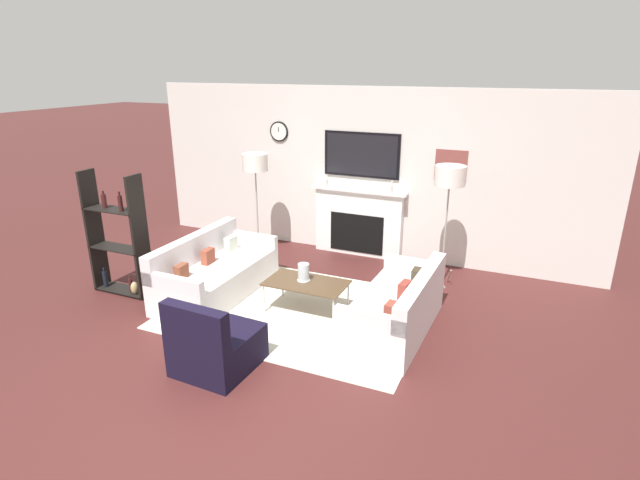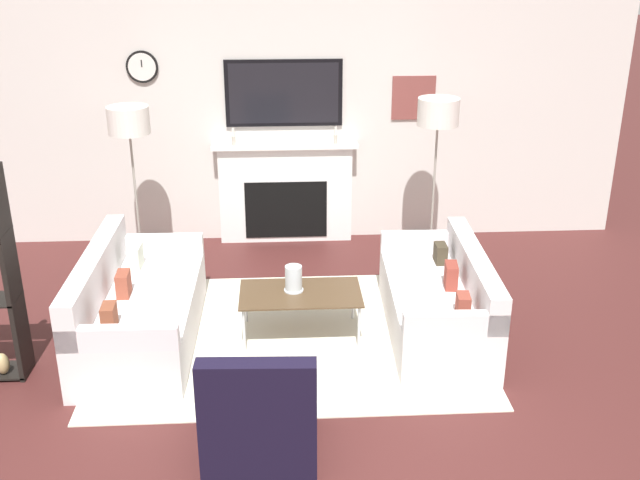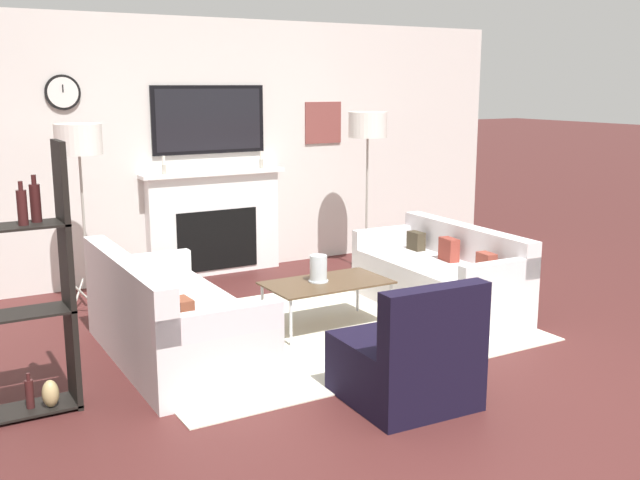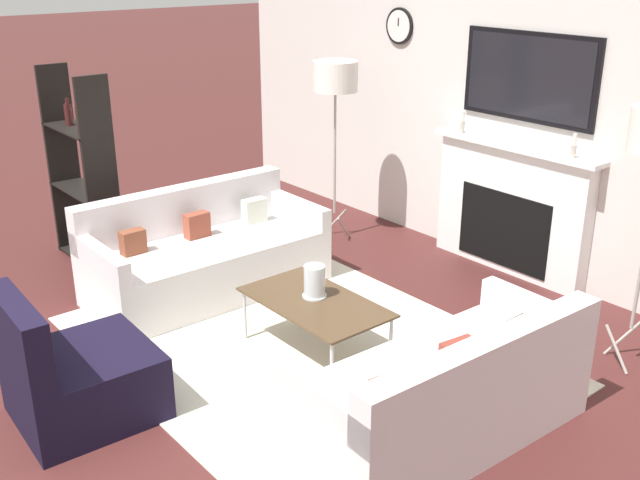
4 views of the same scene
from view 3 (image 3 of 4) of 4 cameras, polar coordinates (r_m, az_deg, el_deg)
ground_plane at (r=4.85m, az=11.80°, el=-13.13°), size 60.00×60.00×0.00m
fireplace_wall at (r=8.12m, az=-8.45°, el=6.10°), size 7.51×0.28×2.70m
area_rug at (r=6.30m, az=-0.04°, el=-6.89°), size 3.19×2.40×0.01m
couch_left at (r=5.71m, az=-11.40°, el=-6.17°), size 0.89×1.88×0.81m
couch_right at (r=6.93m, az=9.20°, el=-2.92°), size 0.85×1.77×0.75m
armchair at (r=4.90m, az=6.71°, el=-9.26°), size 0.77×0.82×0.84m
coffee_table at (r=6.26m, az=0.51°, el=-3.43°), size 1.03×0.59×0.40m
hurricane_candle at (r=6.24m, az=-0.12°, el=-2.30°), size 0.17×0.17×0.23m
floor_lamp_left at (r=6.92m, az=-17.92°, el=7.13°), size 0.41×0.41×1.69m
floor_lamp_right at (r=8.13m, az=3.66°, el=8.60°), size 0.41×0.41×1.74m
shelf_unit at (r=4.89m, az=-23.20°, el=-4.00°), size 0.85×0.28×1.69m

